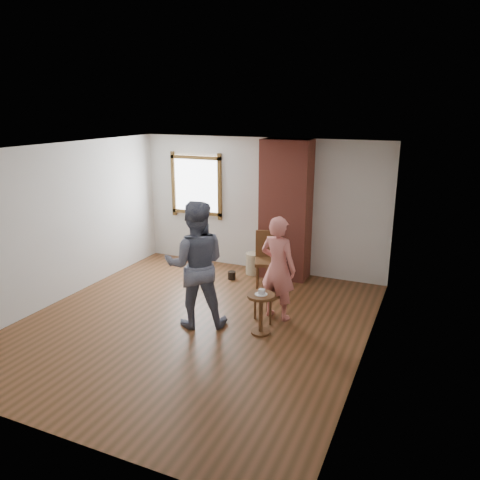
% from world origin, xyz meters
% --- Properties ---
extents(ground, '(5.50, 5.50, 0.00)m').
position_xyz_m(ground, '(0.00, 0.00, 0.00)').
color(ground, brown).
rests_on(ground, ground).
extents(room_shell, '(5.04, 5.52, 2.62)m').
position_xyz_m(room_shell, '(-0.06, 0.61, 1.81)').
color(room_shell, silver).
rests_on(room_shell, ground).
extents(brick_chimney, '(0.90, 0.50, 2.60)m').
position_xyz_m(brick_chimney, '(0.60, 2.50, 1.30)').
color(brick_chimney, '#AA4B3C').
rests_on(brick_chimney, ground).
extents(stoneware_crock, '(0.41, 0.41, 0.41)m').
position_xyz_m(stoneware_crock, '(0.01, 2.40, 0.21)').
color(stoneware_crock, '#C3B18D').
rests_on(stoneware_crock, ground).
extents(dark_pot, '(0.20, 0.20, 0.15)m').
position_xyz_m(dark_pot, '(-0.25, 1.94, 0.07)').
color(dark_pot, black).
rests_on(dark_pot, ground).
extents(dining_chair_left, '(0.62, 0.62, 1.03)m').
position_xyz_m(dining_chair_left, '(0.53, 1.83, 0.58)').
color(dining_chair_left, brown).
rests_on(dining_chair_left, ground).
extents(dining_chair_right, '(0.47, 0.47, 0.80)m').
position_xyz_m(dining_chair_right, '(1.00, 0.68, 0.45)').
color(dining_chair_right, brown).
rests_on(dining_chair_right, ground).
extents(side_table, '(0.40, 0.40, 0.60)m').
position_xyz_m(side_table, '(1.04, 0.12, 0.40)').
color(side_table, brown).
rests_on(side_table, ground).
extents(cake_plate, '(0.18, 0.18, 0.01)m').
position_xyz_m(cake_plate, '(1.04, 0.12, 0.60)').
color(cake_plate, white).
rests_on(cake_plate, side_table).
extents(cake_slice, '(0.08, 0.07, 0.06)m').
position_xyz_m(cake_slice, '(1.05, 0.12, 0.64)').
color(cake_slice, white).
rests_on(cake_slice, cake_plate).
extents(man, '(1.14, 1.04, 1.89)m').
position_xyz_m(man, '(0.06, 0.01, 0.94)').
color(man, black).
rests_on(man, ground).
extents(person_pink, '(0.66, 0.50, 1.61)m').
position_xyz_m(person_pink, '(1.08, 0.72, 0.81)').
color(person_pink, '#DE776F').
rests_on(person_pink, ground).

